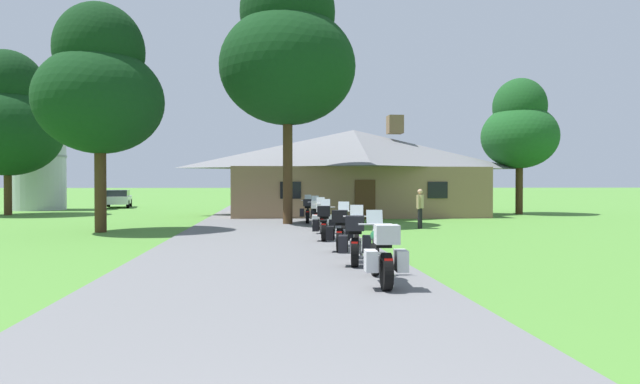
% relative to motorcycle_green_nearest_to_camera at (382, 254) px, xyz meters
% --- Properties ---
extents(ground_plane, '(500.00, 500.00, 0.00)m').
position_rel_motorcycle_green_nearest_to_camera_xyz_m(ground_plane, '(-2.09, 12.63, -0.61)').
color(ground_plane, '#4C8433').
extents(asphalt_driveway, '(6.40, 80.00, 0.06)m').
position_rel_motorcycle_green_nearest_to_camera_xyz_m(asphalt_driveway, '(-2.09, 10.63, -0.58)').
color(asphalt_driveway, slate).
rests_on(asphalt_driveway, ground).
extents(motorcycle_green_nearest_to_camera, '(0.79, 2.08, 1.30)m').
position_rel_motorcycle_green_nearest_to_camera_xyz_m(motorcycle_green_nearest_to_camera, '(0.00, 0.00, 0.00)').
color(motorcycle_green_nearest_to_camera, black).
rests_on(motorcycle_green_nearest_to_camera, asphalt_driveway).
extents(motorcycle_orange_second_in_row, '(0.98, 2.07, 1.30)m').
position_rel_motorcycle_green_nearest_to_camera_xyz_m(motorcycle_orange_second_in_row, '(-0.06, 2.57, 0.00)').
color(motorcycle_orange_second_in_row, black).
rests_on(motorcycle_orange_second_in_row, asphalt_driveway).
extents(motorcycle_silver_third_in_row, '(1.00, 2.06, 1.30)m').
position_rel_motorcycle_green_nearest_to_camera_xyz_m(motorcycle_silver_third_in_row, '(-0.04, 5.07, 0.00)').
color(motorcycle_silver_third_in_row, black).
rests_on(motorcycle_silver_third_in_row, asphalt_driveway).
extents(motorcycle_black_fourth_in_row, '(0.90, 2.08, 1.30)m').
position_rel_motorcycle_green_nearest_to_camera_xyz_m(motorcycle_black_fourth_in_row, '(-0.21, 7.80, 0.00)').
color(motorcycle_black_fourth_in_row, black).
rests_on(motorcycle_black_fourth_in_row, asphalt_driveway).
extents(motorcycle_orange_fifth_in_row, '(0.79, 2.08, 1.30)m').
position_rel_motorcycle_green_nearest_to_camera_xyz_m(motorcycle_orange_fifth_in_row, '(-0.05, 10.33, 0.00)').
color(motorcycle_orange_fifth_in_row, black).
rests_on(motorcycle_orange_fifth_in_row, asphalt_driveway).
extents(motorcycle_silver_sixth_in_row, '(0.66, 2.08, 1.30)m').
position_rel_motorcycle_green_nearest_to_camera_xyz_m(motorcycle_silver_sixth_in_row, '(-0.02, 13.16, 0.01)').
color(motorcycle_silver_sixth_in_row, black).
rests_on(motorcycle_silver_sixth_in_row, asphalt_driveway).
extents(motorcycle_green_farthest_in_row, '(0.82, 2.08, 1.30)m').
position_rel_motorcycle_green_nearest_to_camera_xyz_m(motorcycle_green_farthest_in_row, '(-0.19, 15.44, 0.00)').
color(motorcycle_green_farthest_in_row, black).
rests_on(motorcycle_green_farthest_in_row, asphalt_driveway).
extents(stone_lodge, '(15.05, 8.13, 6.05)m').
position_rel_motorcycle_green_nearest_to_camera_xyz_m(stone_lodge, '(3.12, 22.39, 2.04)').
color(stone_lodge, '#896B4C').
rests_on(stone_lodge, ground).
extents(bystander_tan_shirt_near_lodge, '(0.38, 0.48, 1.67)m').
position_rel_motorcycle_green_nearest_to_camera_xyz_m(bystander_tan_shirt_near_lodge, '(4.31, 12.37, 0.32)').
color(bystander_tan_shirt_near_lodge, black).
rests_on(bystander_tan_shirt_near_lodge, ground).
extents(tree_right_of_lodge, '(4.67, 4.67, 8.45)m').
position_rel_motorcycle_green_nearest_to_camera_xyz_m(tree_right_of_lodge, '(13.55, 22.30, 4.77)').
color(tree_right_of_lodge, '#422D19').
rests_on(tree_right_of_lodge, ground).
extents(tree_left_near, '(4.85, 4.85, 8.87)m').
position_rel_motorcycle_green_nearest_to_camera_xyz_m(tree_left_near, '(-8.52, 11.97, 5.07)').
color(tree_left_near, '#422D19').
rests_on(tree_left_near, ground).
extents(tree_left_far, '(6.29, 6.29, 9.93)m').
position_rel_motorcycle_green_nearest_to_camera_xyz_m(tree_left_far, '(-17.66, 24.24, 5.20)').
color(tree_left_far, '#422D19').
rests_on(tree_left_far, ground).
extents(tree_by_lodge_front, '(6.18, 6.18, 11.98)m').
position_rel_motorcycle_green_nearest_to_camera_xyz_m(tree_by_lodge_front, '(-1.15, 14.84, 7.31)').
color(tree_by_lodge_front, '#422D19').
rests_on(tree_by_lodge_front, ground).
extents(metal_silo_distant, '(3.95, 3.95, 8.77)m').
position_rel_motorcycle_green_nearest_to_camera_xyz_m(metal_silo_distant, '(-18.70, 30.84, 3.79)').
color(metal_silo_distant, '#B2B7BC').
rests_on(metal_silo_distant, ground).
extents(parked_white_suv_far_left, '(2.64, 4.86, 1.40)m').
position_rel_motorcycle_green_nearest_to_camera_xyz_m(parked_white_suv_far_left, '(-13.98, 34.19, 0.17)').
color(parked_white_suv_far_left, silver).
rests_on(parked_white_suv_far_left, ground).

